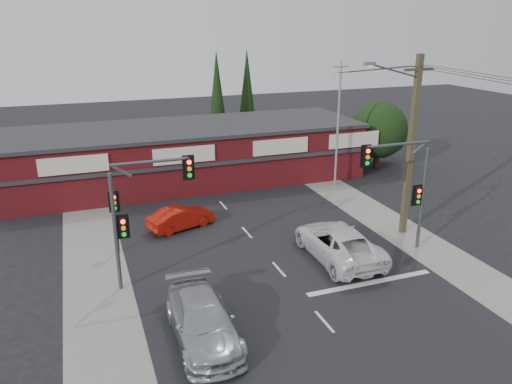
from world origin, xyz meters
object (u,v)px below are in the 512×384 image
object	(u,v)px
white_suv	(338,242)
utility_pole	(410,141)
red_sedan	(181,218)
silver_suv	(202,321)
shop_building	(186,153)

from	to	relation	value
white_suv	utility_pole	xyz separation A→B (m)	(5.01, 1.61, 4.54)
red_sedan	white_suv	bearing A→B (deg)	-153.68
white_suv	silver_suv	size ratio (longest dim) A/B	1.11
utility_pole	silver_suv	bearing A→B (deg)	-155.74
red_sedan	shop_building	bearing A→B (deg)	-34.21
silver_suv	shop_building	size ratio (longest dim) A/B	0.20
silver_suv	utility_pole	bearing A→B (deg)	25.42
white_suv	shop_building	world-z (taller)	shop_building
white_suv	utility_pole	world-z (taller)	utility_pole
white_suv	shop_building	xyz separation A→B (m)	(-4.35, 15.61, 1.28)
white_suv	silver_suv	distance (m)	9.36
silver_suv	red_sedan	size ratio (longest dim) A/B	1.40
white_suv	silver_suv	world-z (taller)	white_suv
silver_suv	shop_building	world-z (taller)	shop_building
shop_building	silver_suv	bearing A→B (deg)	-101.11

